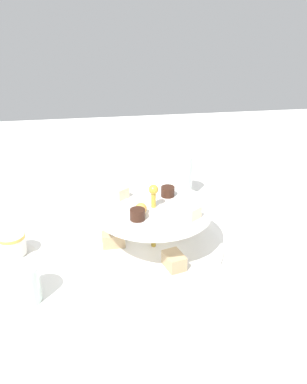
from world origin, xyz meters
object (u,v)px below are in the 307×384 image
(water_glass_tall_right, at_px, (180,176))
(teacup_with_saucer, at_px, (13,245))
(tiered_serving_stand, at_px, (154,231))
(butter_knife_right, at_px, (61,203))
(water_glass_short_left, at_px, (22,284))

(water_glass_tall_right, xyz_separation_m, teacup_with_saucer, (-0.23, 0.42, -0.04))
(water_glass_tall_right, bearing_deg, teacup_with_saucer, 118.99)
(tiered_serving_stand, height_order, water_glass_tall_right, tiered_serving_stand)
(teacup_with_saucer, relative_size, butter_knife_right, 0.53)
(tiered_serving_stand, xyz_separation_m, butter_knife_right, (0.26, 0.21, -0.04))
(water_glass_tall_right, relative_size, butter_knife_right, 0.70)
(teacup_with_saucer, bearing_deg, water_glass_tall_right, -61.01)
(water_glass_short_left, bearing_deg, tiered_serving_stand, -64.52)
(water_glass_tall_right, distance_m, water_glass_short_left, 0.54)
(tiered_serving_stand, relative_size, teacup_with_saucer, 3.35)
(tiered_serving_stand, xyz_separation_m, teacup_with_saucer, (0.03, 0.30, -0.02))
(water_glass_short_left, distance_m, teacup_with_saucer, 0.16)
(butter_knife_right, bearing_deg, water_glass_tall_right, 135.41)
(butter_knife_right, bearing_deg, teacup_with_saucer, 24.87)
(tiered_serving_stand, bearing_deg, water_glass_short_left, 115.48)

